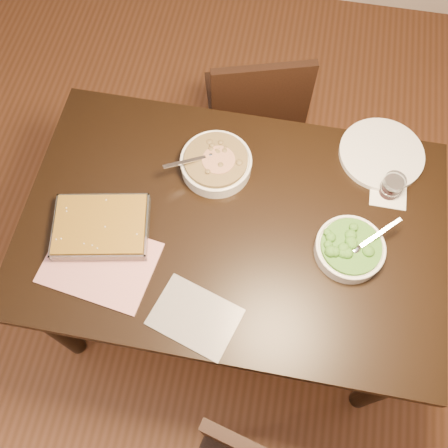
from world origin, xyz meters
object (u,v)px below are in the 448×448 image
(dinner_plate, at_px, (381,154))
(wine_tumbler, at_px, (392,186))
(table, at_px, (232,236))
(stew_bowl, at_px, (216,163))
(baking_dish, at_px, (101,227))
(chair_far, at_px, (255,109))
(broccoli_bowl, at_px, (350,248))

(dinner_plate, bearing_deg, wine_tumbler, -77.35)
(wine_tumbler, bearing_deg, table, -156.83)
(stew_bowl, height_order, dinner_plate, stew_bowl)
(table, distance_m, wine_tumbler, 0.56)
(baking_dish, xyz_separation_m, wine_tumbler, (0.92, 0.31, 0.02))
(stew_bowl, xyz_separation_m, wine_tumbler, (0.60, 0.01, 0.01))
(table, xyz_separation_m, baking_dish, (-0.41, -0.10, 0.12))
(table, relative_size, baking_dish, 4.09)
(table, bearing_deg, baking_dish, -166.43)
(stew_bowl, height_order, wine_tumbler, stew_bowl)
(wine_tumbler, distance_m, dinner_plate, 0.15)
(chair_far, bearing_deg, wine_tumbler, 120.24)
(broccoli_bowl, height_order, baking_dish, broccoli_bowl)
(wine_tumbler, xyz_separation_m, chair_far, (-0.52, 0.48, -0.32))
(stew_bowl, bearing_deg, chair_far, 81.39)
(baking_dish, height_order, dinner_plate, baking_dish)
(baking_dish, xyz_separation_m, dinner_plate, (0.88, 0.46, -0.02))
(stew_bowl, distance_m, baking_dish, 0.44)
(baking_dish, relative_size, chair_far, 0.40)
(dinner_plate, bearing_deg, stew_bowl, -164.37)
(dinner_plate, height_order, chair_far, chair_far)
(broccoli_bowl, relative_size, chair_far, 0.26)
(stew_bowl, bearing_deg, broccoli_bowl, -25.98)
(table, distance_m, dinner_plate, 0.60)
(table, relative_size, stew_bowl, 5.62)
(stew_bowl, bearing_deg, table, -65.31)
(baking_dish, bearing_deg, broccoli_bowl, -6.01)
(dinner_plate, bearing_deg, table, -142.53)
(stew_bowl, relative_size, dinner_plate, 0.84)
(wine_tumbler, xyz_separation_m, dinner_plate, (-0.03, 0.15, -0.04))
(table, bearing_deg, chair_far, 91.50)
(table, height_order, stew_bowl, stew_bowl)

